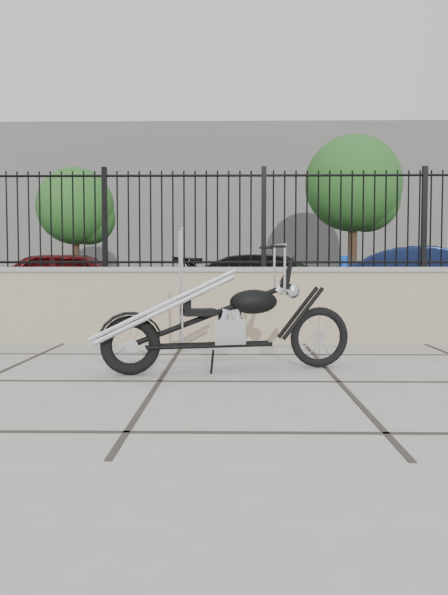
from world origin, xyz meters
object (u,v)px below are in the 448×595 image
Objects in this scene: car_black at (278,284)px; car_blue at (442,281)px; chopper_motorcycle at (223,299)px; car_red at (78,281)px.

car_black is 1.02× the size of car_blue.
car_blue is at bearing 43.32° from chopper_motorcycle.
chopper_motorcycle is 0.57× the size of car_red.
car_black is (1.02, 6.93, -0.05)m from chopper_motorcycle.
car_red is at bearing 101.66° from chopper_motorcycle.
car_red is (-3.24, 7.05, -0.00)m from chopper_motorcycle.
chopper_motorcycle is at bearing 165.58° from car_blue.
car_blue reaches higher than car_red.
chopper_motorcycle reaches higher than car_black.
car_blue is (7.53, -0.62, 0.02)m from car_red.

